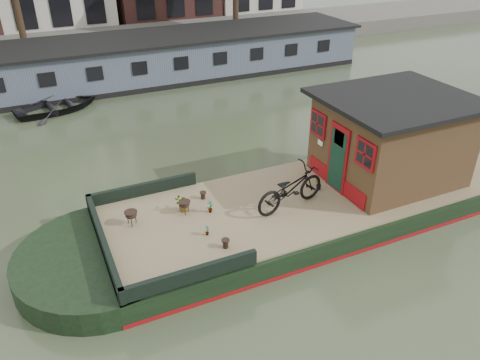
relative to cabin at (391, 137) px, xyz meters
name	(u,v)px	position (x,y,z in m)	size (l,w,h in m)	color
ground	(320,212)	(-2.19, 0.00, -1.88)	(120.00, 120.00, 0.00)	#26311F
houseboat_hull	(279,215)	(-3.52, 0.00, -1.60)	(14.01, 4.02, 0.60)	black
houseboat_deck	(322,193)	(-2.19, 0.00, -1.25)	(11.80, 3.80, 0.05)	olive
bow_bulwark	(140,232)	(-7.25, 0.00, -1.05)	(3.00, 4.00, 0.35)	black
cabin	(391,137)	(0.00, 0.00, 0.00)	(4.00, 3.50, 2.42)	black
bicycle	(290,188)	(-3.37, -0.27, -0.67)	(0.73, 2.11, 1.11)	black
potted_plant_a	(210,206)	(-5.35, 0.35, -1.05)	(0.19, 0.13, 0.35)	#995E2B
potted_plant_b	(318,184)	(-2.20, 0.17, -1.06)	(0.18, 0.15, 0.33)	brown
potted_plant_c	(183,204)	(-5.96, 0.68, -1.02)	(0.38, 0.33, 0.42)	brown
potted_plant_e	(207,230)	(-5.78, -0.53, -1.09)	(0.14, 0.10, 0.27)	#A43B30
brazier_front	(185,207)	(-5.95, 0.59, -1.05)	(0.33, 0.33, 0.36)	black
brazier_rear	(131,218)	(-7.30, 0.66, -1.04)	(0.35, 0.35, 0.37)	black
bollard_port	(203,195)	(-5.28, 1.05, -1.13)	(0.18, 0.18, 0.20)	black
bollard_stbd	(226,244)	(-5.57, -1.16, -1.12)	(0.19, 0.19, 0.22)	black
dinghy	(57,103)	(-8.02, 11.30, -1.51)	(2.51, 3.51, 0.73)	black
far_houseboat	(169,58)	(-2.19, 14.00, -0.91)	(20.40, 4.40, 2.11)	#4B5364
quay	(138,41)	(-2.19, 20.50, -1.43)	(60.00, 6.00, 0.90)	#47443F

